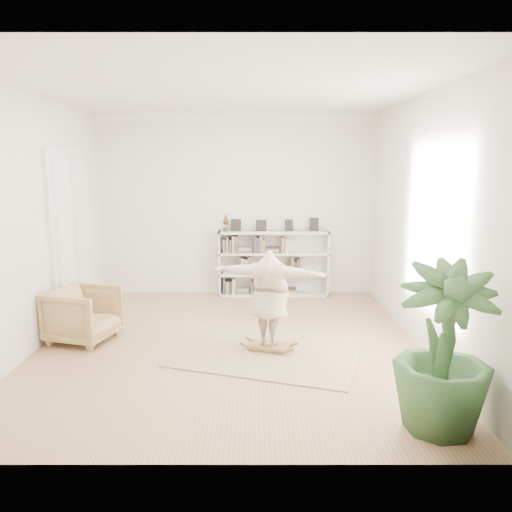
{
  "coord_description": "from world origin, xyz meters",
  "views": [
    {
      "loc": [
        0.4,
        -7.0,
        2.63
      ],
      "look_at": [
        0.4,
        0.4,
        1.25
      ],
      "focal_mm": 35.0,
      "sensor_mm": 36.0,
      "label": 1
    }
  ],
  "objects": [
    {
      "name": "room_shell",
      "position": [
        0.0,
        2.94,
        3.51
      ],
      "size": [
        6.0,
        6.0,
        6.0
      ],
      "color": "silver",
      "rests_on": "floor"
    },
    {
      "name": "houseplant",
      "position": [
        2.23,
        -2.39,
        0.85
      ],
      "size": [
        1.08,
        1.08,
        1.7
      ],
      "primitive_type": "imported",
      "rotation": [
        0.0,
        0.0,
        -0.14
      ],
      "color": "#30542A",
      "rests_on": "floor"
    },
    {
      "name": "doors",
      "position": [
        -2.7,
        1.3,
        1.4
      ],
      "size": [
        0.09,
        1.78,
        2.92
      ],
      "color": "white",
      "rests_on": "floor"
    },
    {
      "name": "rocker_board",
      "position": [
        0.59,
        -0.27,
        0.07
      ],
      "size": [
        0.62,
        0.48,
        0.12
      ],
      "rotation": [
        0.0,
        0.0,
        -0.31
      ],
      "color": "olive",
      "rests_on": "rug"
    },
    {
      "name": "armchair",
      "position": [
        -2.18,
        0.15,
        0.41
      ],
      "size": [
        1.09,
        1.08,
        0.81
      ],
      "primitive_type": "imported",
      "rotation": [
        0.0,
        0.0,
        1.3
      ],
      "color": "tan",
      "rests_on": "floor"
    },
    {
      "name": "floor",
      "position": [
        0.0,
        0.0,
        0.0
      ],
      "size": [
        6.0,
        6.0,
        0.0
      ],
      "primitive_type": "plane",
      "color": "#99724F",
      "rests_on": "ground"
    },
    {
      "name": "rug",
      "position": [
        0.59,
        -0.27,
        0.01
      ],
      "size": [
        2.99,
        2.67,
        0.02
      ],
      "primitive_type": "cube",
      "rotation": [
        0.0,
        0.0,
        -0.31
      ],
      "color": "tan",
      "rests_on": "floor"
    },
    {
      "name": "person",
      "position": [
        0.59,
        -0.27,
        0.82
      ],
      "size": [
        1.74,
        0.95,
        1.37
      ],
      "primitive_type": "imported",
      "rotation": [
        0.0,
        0.0,
        2.83
      ],
      "color": "#C8B296",
      "rests_on": "rocker_board"
    },
    {
      "name": "bookshelf",
      "position": [
        0.74,
        2.82,
        0.64
      ],
      "size": [
        2.2,
        0.35,
        1.64
      ],
      "color": "silver",
      "rests_on": "floor"
    }
  ]
}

